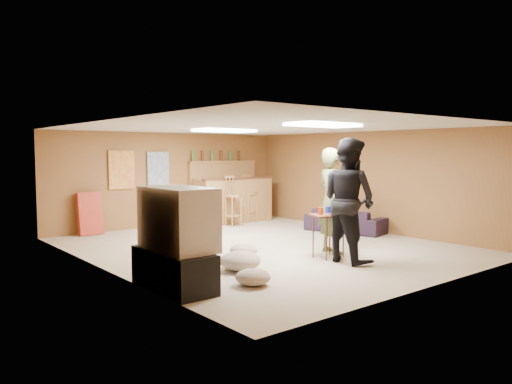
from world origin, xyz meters
TOP-DOWN VIEW (x-y plane):
  - ground at (0.00, 0.00)m, footprint 7.00×7.00m
  - ceiling at (0.00, 0.00)m, footprint 6.00×7.00m
  - wall_back at (0.00, 3.50)m, footprint 6.00×0.02m
  - wall_front at (0.00, -3.50)m, footprint 6.00×0.02m
  - wall_left at (-3.00, 0.00)m, footprint 0.02×7.00m
  - wall_right at (3.00, 0.00)m, footprint 0.02×7.00m
  - tv_stand at (-2.72, -1.50)m, footprint 0.55×1.30m
  - dvd_box at (-2.50, -1.50)m, footprint 0.35×0.50m
  - tv_body at (-2.65, -1.50)m, footprint 0.60×1.10m
  - tv_screen at (-2.34, -1.50)m, footprint 0.02×0.95m
  - bar_counter at (1.50, 2.95)m, footprint 2.00×0.60m
  - bar_lip at (1.50, 2.70)m, footprint 2.10×0.12m
  - bar_shelf at (1.50, 3.40)m, footprint 2.00×0.18m
  - bar_backing at (1.50, 3.42)m, footprint 2.00×0.14m
  - poster_left at (-1.20, 3.46)m, footprint 0.60×0.03m
  - poster_right at (-0.30, 3.46)m, footprint 0.55×0.03m
  - folding_chair_stack at (-2.00, 3.30)m, footprint 0.50×0.26m
  - ceiling_panel_front at (0.00, -1.50)m, footprint 1.20×0.60m
  - ceiling_panel_back at (0.00, 1.20)m, footprint 1.20×0.60m
  - person_olive at (0.55, -1.19)m, footprint 0.59×0.75m
  - person_black at (0.25, -1.83)m, footprint 0.79×0.99m
  - sofa at (2.48, 0.16)m, footprint 1.07×1.83m
  - tray_table at (0.22, -1.43)m, footprint 0.67×0.60m
  - cup_red_near at (0.10, -1.36)m, footprint 0.10×0.10m
  - cup_red_far at (0.32, -1.49)m, footprint 0.11×0.11m
  - cup_blue at (0.35, -1.30)m, footprint 0.10×0.10m
  - bar_stool_left at (1.10, 2.41)m, footprint 0.48×0.48m
  - bar_stool_right at (1.88, 2.77)m, footprint 0.46×0.46m
  - cushion_near_tv at (-1.45, -1.22)m, footprint 0.76×0.76m
  - cushion_mid at (-0.80, -0.46)m, footprint 0.59×0.59m
  - cushion_far at (-1.81, -1.98)m, footprint 0.58×0.58m
  - bottle_row at (1.30, 3.38)m, footprint 1.48×0.08m

SIDE VIEW (x-z plane):
  - ground at x=0.00m, z-range 0.00..0.00m
  - cushion_far at x=-1.81m, z-range 0.00..0.21m
  - cushion_mid at x=-0.80m, z-range 0.00..0.21m
  - cushion_near_tv at x=-1.45m, z-range 0.00..0.28m
  - dvd_box at x=-2.50m, z-range 0.11..0.19m
  - tv_stand at x=-2.72m, z-range 0.00..0.50m
  - sofa at x=2.48m, z-range 0.00..0.50m
  - tray_table at x=0.22m, z-range 0.00..0.72m
  - folding_chair_stack at x=-2.00m, z-range -0.01..0.91m
  - bar_counter at x=1.50m, z-range 0.00..1.10m
  - bar_stool_left at x=1.10m, z-range 0.00..1.15m
  - bar_stool_right at x=1.88m, z-range 0.00..1.25m
  - cup_blue at x=0.35m, z-range 0.72..0.83m
  - cup_red_far at x=0.32m, z-range 0.72..0.84m
  - cup_red_near at x=0.10m, z-range 0.72..0.84m
  - tv_body at x=-2.65m, z-range 0.50..1.30m
  - tv_screen at x=-2.34m, z-range 0.57..1.23m
  - person_olive at x=0.55m, z-range 0.00..1.82m
  - person_black at x=0.25m, z-range 0.00..1.97m
  - wall_back at x=0.00m, z-range 0.00..2.20m
  - wall_front at x=0.00m, z-range 0.00..2.20m
  - wall_left at x=-3.00m, z-range 0.00..2.20m
  - wall_right at x=3.00m, z-range 0.00..2.20m
  - bar_lip at x=1.50m, z-range 1.08..1.12m
  - bar_backing at x=1.50m, z-range 0.90..1.50m
  - poster_left at x=-1.20m, z-range 0.93..1.78m
  - poster_right at x=-0.30m, z-range 0.95..1.75m
  - bar_shelf at x=1.50m, z-range 1.48..1.52m
  - bottle_row at x=1.30m, z-range 1.52..1.78m
  - ceiling_panel_front at x=0.00m, z-range 2.15..2.19m
  - ceiling_panel_back at x=0.00m, z-range 2.15..2.19m
  - ceiling at x=0.00m, z-range 2.19..2.21m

